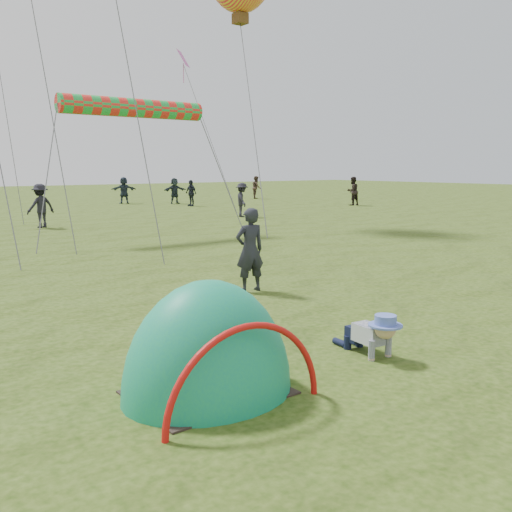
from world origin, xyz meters
TOP-DOWN VIEW (x-y plane):
  - ground at (0.00, 0.00)m, footprint 140.00×140.00m
  - crawling_toddler at (0.80, 0.58)m, footprint 0.63×0.84m
  - popup_tent at (-1.58, 0.82)m, footprint 1.93×1.59m
  - standing_adult at (1.85, 4.65)m, footprint 0.65×0.48m
  - crowd_person_1 at (21.89, 20.69)m, footprint 0.91×0.73m
  - crowd_person_2 at (13.48, 26.28)m, footprint 0.50×0.98m
  - crowd_person_3 at (2.24, 19.14)m, footprint 1.24×0.87m
  - crowd_person_5 at (11.25, 31.12)m, footprint 1.70×0.98m
  - crowd_person_7 at (21.66, 30.34)m, footprint 1.01×1.05m
  - crowd_person_9 at (11.55, 18.27)m, footprint 1.01×1.23m
  - crowd_person_11 at (13.86, 28.99)m, footprint 1.61×0.68m
  - rainbow_tube_kite at (4.04, 14.22)m, footprint 5.15×0.64m
  - diamond_kite_5 at (11.53, 23.59)m, footprint 1.08×1.08m

SIDE VIEW (x-z plane):
  - ground at x=0.00m, z-range 0.00..0.00m
  - popup_tent at x=-1.58m, z-range -1.25..1.25m
  - crawling_toddler at x=0.80m, z-range 0.00..0.60m
  - crowd_person_2 at x=13.48m, z-range 0.00..1.61m
  - standing_adult at x=1.85m, z-range 0.00..1.65m
  - crowd_person_9 at x=11.55m, z-range 0.00..1.65m
  - crowd_person_11 at x=13.86m, z-range 0.00..1.68m
  - crowd_person_7 at x=21.66m, z-range 0.00..1.71m
  - crowd_person_5 at x=11.25m, z-range 0.00..1.75m
  - crowd_person_3 at x=2.24m, z-range 0.00..1.75m
  - crowd_person_1 at x=21.89m, z-range 0.00..1.79m
  - rainbow_tube_kite at x=4.04m, z-range 4.09..4.73m
  - diamond_kite_5 at x=11.53m, z-range 7.74..8.62m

